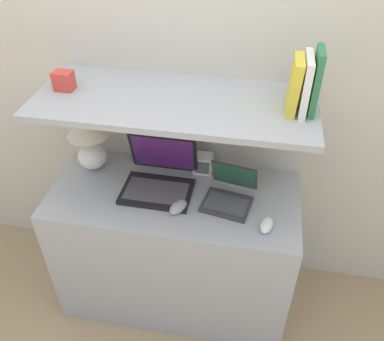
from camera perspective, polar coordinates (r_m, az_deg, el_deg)
The scene contains 15 objects.
ground_plane at distance 2.39m, azimuth -3.57°, elevation -21.90°, with size 12.00×12.00×0.00m, color #9E8460.
wall_back at distance 2.00m, azimuth -0.72°, elevation 12.37°, with size 6.00×0.05×2.40m.
desk at distance 2.23m, azimuth -2.28°, elevation -10.81°, with size 1.20×0.55×0.78m.
back_riser at distance 2.28m, azimuth -0.82°, elevation -1.56°, with size 1.20×0.04×1.22m.
shelf at distance 1.74m, azimuth -2.50°, elevation 9.58°, with size 1.20×0.50×0.03m.
table_lamp at distance 2.06m, azimuth -14.34°, elevation 4.91°, with size 0.20×0.20×0.34m.
laptop_large at distance 1.96m, azimuth -4.63°, elevation -1.06°, with size 0.34×0.30×0.25m.
laptop_small at distance 1.89m, azimuth 5.24°, elevation -3.38°, with size 0.25×0.27×0.17m.
computer_mouse at distance 1.85m, azimuth -1.96°, elevation -5.17°, with size 0.10×0.12×0.04m.
second_mouse at distance 1.80m, azimuth 10.41°, elevation -7.52°, with size 0.07×0.11×0.04m.
router_box at distance 2.05m, azimuth 1.55°, elevation 1.01°, with size 0.09×0.08×0.10m.
book_green at distance 1.65m, azimuth 16.96°, elevation 11.82°, with size 0.03×0.14×0.26m.
book_white at distance 1.65m, azimuth 15.64°, elevation 11.54°, with size 0.03×0.18×0.23m.
book_yellow at distance 1.65m, azimuth 14.21°, elevation 11.55°, with size 0.05×0.15×0.22m.
shelf_gadget at distance 1.88m, azimuth -17.57°, elevation 11.93°, with size 0.08×0.06×0.08m.
Camera 1 is at (0.35, -1.14, 2.07)m, focal length 38.00 mm.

